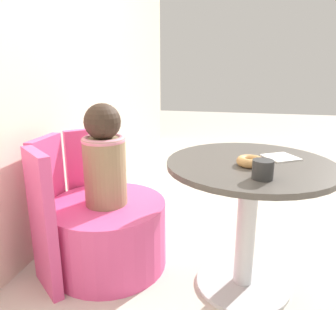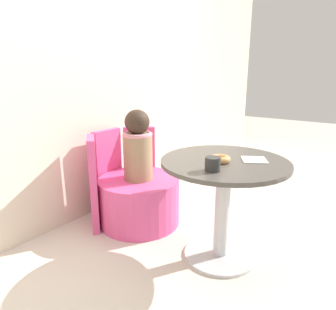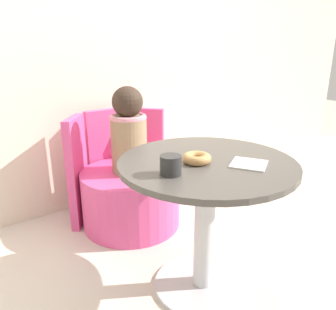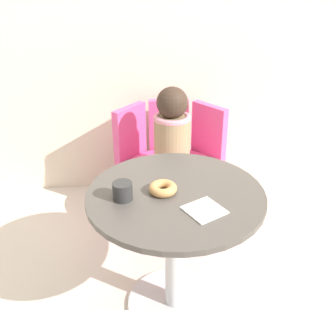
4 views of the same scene
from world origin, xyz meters
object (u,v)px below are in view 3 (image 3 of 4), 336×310
(tub_chair, at_px, (131,198))
(donut, at_px, (197,158))
(cup, at_px, (171,165))
(child_figure, at_px, (129,132))
(round_table, at_px, (205,199))

(tub_chair, xyz_separation_m, donut, (-0.09, -0.71, 0.47))
(donut, xyz_separation_m, cup, (-0.16, -0.04, 0.02))
(donut, height_order, cup, cup)
(child_figure, xyz_separation_m, donut, (-0.09, -0.71, 0.05))
(round_table, bearing_deg, donut, 174.85)
(round_table, distance_m, child_figure, 0.73)
(tub_chair, relative_size, donut, 5.20)
(donut, bearing_deg, child_figure, 82.95)
(tub_chair, height_order, donut, donut)
(tub_chair, relative_size, cup, 7.58)
(donut, distance_m, cup, 0.17)
(round_table, xyz_separation_m, cup, (-0.22, -0.04, 0.22))
(child_figure, distance_m, cup, 0.79)
(child_figure, bearing_deg, round_table, -92.76)
(child_figure, distance_m, donut, 0.71)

